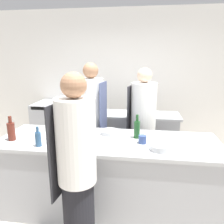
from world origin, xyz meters
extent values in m
plane|color=#A89E8E|center=(0.00, 0.00, 0.00)|extent=(16.00, 16.00, 0.00)
cube|color=silver|center=(0.00, 2.13, 1.40)|extent=(8.00, 0.06, 2.80)
cube|color=#A8AAAF|center=(0.00, 0.00, 0.44)|extent=(2.49, 0.82, 0.88)
cube|color=#B7BABC|center=(0.00, 0.00, 0.90)|extent=(2.59, 0.85, 0.04)
cube|color=#A8AAAF|center=(0.07, 1.27, 0.44)|extent=(1.83, 0.53, 0.88)
cube|color=#A8AAAF|center=(0.07, 1.27, 0.90)|extent=(1.91, 0.55, 0.04)
cube|color=#A8AAAF|center=(-1.36, 1.71, 0.49)|extent=(0.75, 0.74, 0.98)
cube|color=black|center=(-1.36, 1.35, 0.27)|extent=(0.60, 0.01, 0.34)
cube|color=black|center=(-1.36, 1.35, 0.94)|extent=(0.64, 0.01, 0.06)
cylinder|color=black|center=(-0.15, -0.72, 0.40)|extent=(0.29, 0.29, 0.81)
cylinder|color=white|center=(-0.15, -0.72, 1.18)|extent=(0.34, 0.34, 0.74)
cube|color=#2D2D33|center=(-0.33, -0.69, 1.07)|extent=(0.05, 0.32, 0.85)
sphere|color=#9E7051|center=(-0.15, -0.72, 1.65)|extent=(0.21, 0.21, 0.21)
cylinder|color=black|center=(-0.35, 0.68, 0.41)|extent=(0.30, 0.30, 0.83)
cylinder|color=silver|center=(-0.35, 0.68, 1.20)|extent=(0.36, 0.36, 0.75)
cube|color=#4C567F|center=(-0.17, 0.66, 1.09)|extent=(0.05, 0.34, 0.86)
sphere|color=#9E7051|center=(-0.35, 0.68, 1.68)|extent=(0.22, 0.22, 0.22)
cylinder|color=black|center=(0.41, 0.80, 0.40)|extent=(0.32, 0.32, 0.79)
cylinder|color=silver|center=(0.41, 0.80, 1.15)|extent=(0.37, 0.37, 0.72)
cube|color=#2D2D33|center=(0.22, 0.85, 1.05)|extent=(0.11, 0.34, 0.83)
sphere|color=beige|center=(0.41, 0.80, 1.62)|extent=(0.21, 0.21, 0.21)
cylinder|color=#5B2319|center=(-1.11, -0.17, 1.03)|extent=(0.09, 0.09, 0.21)
cylinder|color=#5B2319|center=(-1.11, -0.17, 1.17)|extent=(0.04, 0.04, 0.08)
cylinder|color=#2D5175|center=(-0.72, -0.29, 1.00)|extent=(0.07, 0.07, 0.16)
cylinder|color=#2D5175|center=(-0.72, -0.29, 1.11)|extent=(0.03, 0.03, 0.06)
cylinder|color=#19471E|center=(0.33, 0.11, 1.03)|extent=(0.07, 0.07, 0.21)
cylinder|color=#19471E|center=(0.33, 0.11, 1.17)|extent=(0.03, 0.03, 0.08)
cylinder|color=silver|center=(-0.29, 0.22, 1.00)|extent=(0.08, 0.08, 0.15)
cylinder|color=silver|center=(-0.29, 0.22, 1.10)|extent=(0.04, 0.04, 0.06)
cylinder|color=navy|center=(-0.64, 0.25, 0.96)|extent=(0.16, 0.16, 0.08)
cylinder|color=#B7BABC|center=(-0.01, 0.20, 0.95)|extent=(0.22, 0.22, 0.05)
cylinder|color=#B7BABC|center=(0.58, -0.22, 0.95)|extent=(0.19, 0.19, 0.06)
cylinder|color=white|center=(-0.24, -0.20, 0.96)|extent=(0.17, 0.17, 0.07)
cylinder|color=#33477F|center=(0.40, -0.05, 0.97)|extent=(0.09, 0.09, 0.09)
cube|color=white|center=(-0.80, 0.03, 0.93)|extent=(0.29, 0.24, 0.01)
camera|label=1|loc=(0.39, -2.37, 1.86)|focal=35.00mm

